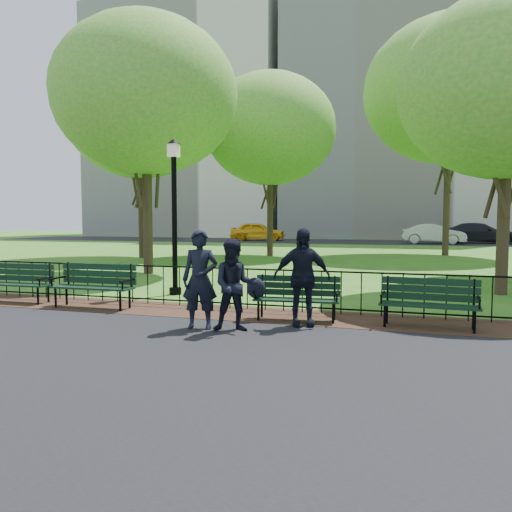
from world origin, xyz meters
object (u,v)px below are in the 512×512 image
(park_bench_left_b, at_px, (19,278))
(tree_far_e, at_px, (450,91))
(person_right, at_px, (302,277))
(tree_near_e, at_px, (508,87))
(taxi, at_px, (258,231))
(tree_mid_w, at_px, (140,116))
(person_left, at_px, (200,279))
(sedan_silver, at_px, (434,234))
(park_bench_right_a, at_px, (429,298))
(park_bench_main, at_px, (280,291))
(park_bench_left_a, at_px, (95,281))
(tree_near_w, at_px, (146,96))
(lamppost, at_px, (174,211))
(tree_far_c, at_px, (270,129))
(sedan_dark, at_px, (480,233))
(person_mid, at_px, (235,285))

(park_bench_left_b, xyz_separation_m, tree_far_e, (10.59, 19.03, 8.11))
(person_right, bearing_deg, tree_near_e, 32.68)
(park_bench_left_b, bearing_deg, taxi, 96.30)
(tree_mid_w, height_order, person_left, tree_mid_w)
(sedan_silver, bearing_deg, park_bench_right_a, -178.10)
(park_bench_main, distance_m, sedan_silver, 32.34)
(park_bench_left_a, height_order, tree_near_e, tree_near_e)
(park_bench_main, distance_m, tree_near_w, 10.94)
(lamppost, xyz_separation_m, tree_near_w, (-3.16, 4.25, 4.08))
(park_bench_main, relative_size, sedan_silver, 0.38)
(park_bench_left_b, height_order, sedan_silver, sedan_silver)
(lamppost, height_order, tree_far_c, tree_far_c)
(lamppost, distance_m, person_left, 4.40)
(park_bench_right_a, distance_m, sedan_dark, 34.60)
(tree_near_e, bearing_deg, park_bench_left_b, -157.36)
(park_bench_right_a, bearing_deg, park_bench_left_a, -176.50)
(park_bench_left_b, relative_size, park_bench_right_a, 1.00)
(park_bench_main, bearing_deg, tree_near_w, 129.62)
(lamppost, distance_m, tree_near_w, 6.69)
(park_bench_left_a, xyz_separation_m, lamppost, (0.80, 2.29, 1.56))
(tree_far_e, distance_m, sedan_silver, 15.02)
(sedan_silver, xyz_separation_m, sedan_dark, (3.57, 2.27, 0.03))
(tree_mid_w, xyz_separation_m, taxi, (-0.14, 20.43, -6.19))
(tree_near_w, bearing_deg, taxi, 98.60)
(taxi, bearing_deg, tree_mid_w, 171.81)
(tree_mid_w, xyz_separation_m, person_right, (10.99, -13.42, -6.13))
(park_bench_left_a, bearing_deg, tree_near_w, 109.38)
(lamppost, height_order, tree_mid_w, tree_mid_w)
(person_mid, bearing_deg, person_left, 159.91)
(taxi, bearing_deg, person_left, -173.29)
(tree_mid_w, relative_size, person_right, 5.72)
(lamppost, relative_size, taxi, 0.82)
(park_bench_main, bearing_deg, person_left, -140.19)
(tree_far_e, relative_size, taxi, 2.57)
(sedan_dark, bearing_deg, park_bench_left_b, 164.03)
(tree_far_c, distance_m, person_left, 18.50)
(person_right, distance_m, sedan_dark, 35.48)
(park_bench_right_a, xyz_separation_m, person_left, (-3.87, -1.26, 0.33))
(person_mid, bearing_deg, tree_far_e, 57.59)
(person_mid, distance_m, taxi, 36.06)
(park_bench_left_a, bearing_deg, lamppost, 70.36)
(sedan_dark, bearing_deg, tree_near_e, -179.51)
(park_bench_right_a, distance_m, tree_far_e, 20.87)
(park_bench_left_a, height_order, tree_near_w, tree_near_w)
(park_bench_left_b, relative_size, person_right, 0.98)
(tree_mid_w, relative_size, person_left, 5.79)
(tree_near_e, distance_m, taxi, 32.73)
(park_bench_right_a, bearing_deg, sedan_silver, 90.78)
(sedan_silver, bearing_deg, tree_mid_w, 146.93)
(park_bench_right_a, bearing_deg, sedan_dark, 85.05)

